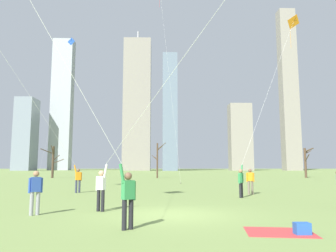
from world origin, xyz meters
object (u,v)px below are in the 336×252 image
Objects in this scene: bare_tree_right_of_center at (306,161)px; bystander_watching_nearby at (35,190)px; kite_flyer_foreground_left_pink at (159,105)px; bare_tree_rightmost at (53,160)px; kite_flyer_midfield_right_green at (64,78)px; picnic_spot at (292,230)px; distant_kite_drifting_left_red at (163,18)px; bystander_far_off_by_trees at (250,180)px; bare_tree_leftmost at (157,159)px; distant_kite_drifting_right_blue at (68,55)px; kite_flyer_foreground_right_yellow at (40,118)px; kite_flyer_midfield_center_orange at (257,132)px.

bystander_watching_nearby is at bearing -126.40° from bare_tree_right_of_center.
bare_tree_rightmost is (-16.14, 38.66, -1.21)m from kite_flyer_foreground_left_pink.
kite_flyer_foreground_left_pink is (2.68, 1.76, -0.45)m from kite_flyer_midfield_right_green.
kite_flyer_midfield_right_green reaches higher than picnic_spot.
distant_kite_drifting_left_red is (0.37, 26.92, 16.08)m from kite_flyer_foreground_left_pink.
bystander_watching_nearby and bystander_far_off_by_trees have the same top height.
distant_kite_drifting_left_red is at bearing 96.39° from picnic_spot.
kite_flyer_foreground_left_pink reaches higher than bare_tree_leftmost.
bystander_far_off_by_trees is (10.38, 8.32, 0.00)m from bystander_watching_nearby.
kite_flyer_foreground_left_pink is 33.52m from distant_kite_drifting_right_blue.
kite_flyer_foreground_left_pink is 2.43× the size of bare_tree_leftmost.
bystander_watching_nearby is 0.31× the size of bare_tree_leftmost.
distant_kite_drifting_right_blue is 3.46× the size of bare_tree_leftmost.
bystander_watching_nearby is (-1.90, 3.33, -3.38)m from kite_flyer_midfield_right_green.
kite_flyer_foreground_left_pink is at bearing 152.82° from picnic_spot.
bystander_far_off_by_trees is 26.09m from distant_kite_drifting_left_red.
bare_tree_rightmost is at bearing 127.34° from bystander_far_off_by_trees.
bystander_far_off_by_trees is 11.98m from picnic_spot.
kite_flyer_foreground_right_yellow is at bearing -136.70° from bare_tree_right_of_center.
kite_flyer_foreground_left_pink reaches higher than bare_tree_rightmost.
kite_flyer_midfield_right_green is at bearing -66.77° from kite_flyer_foreground_right_yellow.
kite_flyer_foreground_left_pink is at bearing 33.21° from kite_flyer_midfield_right_green.
picnic_spot is at bearing -115.19° from bare_tree_right_of_center.
distant_kite_drifting_right_blue reaches higher than kite_flyer_foreground_left_pink.
bare_tree_rightmost is (-8.47, 28.80, -2.20)m from kite_flyer_foreground_right_yellow.
picnic_spot is 0.44× the size of bare_tree_right_of_center.
bystander_watching_nearby is 0.82× the size of picnic_spot.
bystander_far_off_by_trees is 0.33× the size of bare_tree_rightmost.
bare_tree_rightmost is (-21.94, 28.76, 1.72)m from bystander_far_off_by_trees.
bystander_far_off_by_trees is at bearing 175.42° from kite_flyer_midfield_center_orange.
bare_tree_leftmost is 1.15× the size of bare_tree_right_of_center.
kite_flyer_midfield_center_orange is at bearing 76.79° from picnic_spot.
distant_kite_drifting_right_blue reaches higher than bystander_watching_nearby.
bare_tree_leftmost is (-6.64, 28.07, -1.21)m from kite_flyer_midfield_center_orange.
kite_flyer_foreground_right_yellow is at bearing -115.21° from distant_kite_drifting_left_red.
kite_flyer_foreground_left_pink is 0.54× the size of distant_kite_drifting_left_red.
kite_flyer_midfield_center_orange reaches higher than picnic_spot.
bare_tree_rightmost is at bearing 177.37° from bare_tree_leftmost.
bare_tree_rightmost is (-16.51, 11.73, -17.29)m from distant_kite_drifting_left_red.
distant_kite_drifting_right_blue reaches higher than kite_flyer_midfield_right_green.
bystander_watching_nearby is 32.07m from distant_kite_drifting_left_red.
kite_flyer_midfield_center_orange is 9.54× the size of bystander_watching_nearby.
bystander_far_off_by_trees is at bearing 38.72° from bystander_watching_nearby.
picnic_spot is 40.05m from bare_tree_leftmost.
kite_flyer_foreground_left_pink is at bearing -120.41° from bare_tree_right_of_center.
distant_kite_drifting_left_red is at bearing 109.28° from kite_flyer_midfield_center_orange.
picnic_spot is (-2.21, -11.74, -0.81)m from bystander_far_off_by_trees.
distant_kite_drifting_left_red reaches higher than bare_tree_right_of_center.
kite_flyer_midfield_right_green is at bearing 179.19° from picnic_spot.
distant_kite_drifting_left_red reaches higher than kite_flyer_midfield_center_orange.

